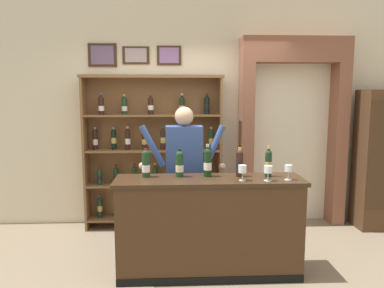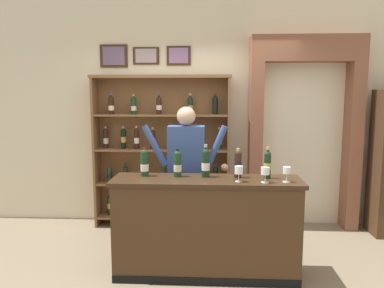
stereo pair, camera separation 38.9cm
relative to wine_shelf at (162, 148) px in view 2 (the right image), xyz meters
name	(u,v)px [view 2 (the right image)]	position (x,y,z in m)	size (l,w,h in m)	color
ground_plane	(195,274)	(0.52, -1.40, -1.09)	(14.00, 14.00, 0.02)	#7A6B56
back_wall	(201,112)	(0.52, 0.26, 0.48)	(12.00, 0.19, 3.12)	beige
wine_shelf	(162,148)	(0.00, 0.00, 0.00)	(1.86, 0.30, 2.06)	brown
archway_doorway	(303,120)	(1.91, 0.13, 0.38)	(1.46, 0.45, 2.56)	brown
tasting_counter	(206,227)	(0.62, -1.40, -0.58)	(1.87, 0.50, 0.99)	#422B19
shopkeeper	(186,164)	(0.39, -0.89, -0.04)	(0.98, 0.22, 1.68)	#2D3347
tasting_bottle_brunello	(144,163)	(0.00, -1.30, 0.05)	(0.08, 0.08, 0.29)	#19381E
tasting_bottle_super_tuscan	(178,163)	(0.33, -1.31, 0.05)	(0.08, 0.08, 0.28)	#19381E
tasting_bottle_vin_santo	(206,162)	(0.62, -1.31, 0.06)	(0.08, 0.08, 0.33)	black
tasting_bottle_grappa	(238,164)	(0.94, -1.33, 0.05)	(0.07, 0.07, 0.30)	black
tasting_bottle_prosecco	(268,164)	(1.23, -1.35, 0.06)	(0.07, 0.07, 0.31)	black
wine_glass_spare	(287,171)	(1.38, -1.50, 0.02)	(0.07, 0.07, 0.15)	silver
wine_glass_right	(265,172)	(1.18, -1.53, 0.02)	(0.08, 0.08, 0.15)	silver
wine_glass_left	(239,171)	(0.93, -1.51, 0.02)	(0.08, 0.08, 0.15)	silver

